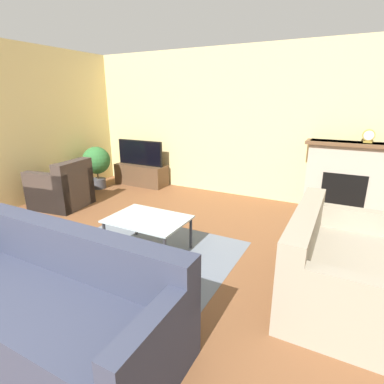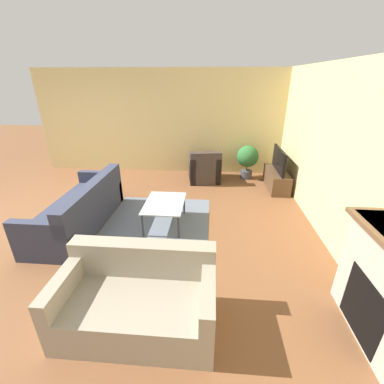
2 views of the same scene
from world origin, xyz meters
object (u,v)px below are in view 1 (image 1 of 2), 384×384
armchair_by_window (62,190)px  tv (140,153)px  mantel_clock (369,136)px  couch_sectional (51,304)px  potted_plant (97,163)px  couch_loveseat (333,268)px  coffee_table (148,221)px

armchair_by_window → tv: bearing=160.0°
armchair_by_window → mantel_clock: bearing=104.5°
couch_sectional → potted_plant: potted_plant is taller
potted_plant → armchair_by_window: bearing=-76.4°
couch_sectional → couch_loveseat: (1.90, 1.58, 0.00)m
couch_loveseat → coffee_table: (-2.05, -0.09, 0.10)m
tv → armchair_by_window: bearing=-101.9°
potted_plant → mantel_clock: mantel_clock is taller
couch_loveseat → potted_plant: 4.87m
coffee_table → mantel_clock: 3.49m
couch_sectional → armchair_by_window: same height
tv → couch_sectional: tv is taller
couch_sectional → tv: bearing=117.8°
potted_plant → coffee_table: bearing=-34.5°
armchair_by_window → mantel_clock: size_ratio=4.62×
couch_loveseat → mantel_clock: 2.61m
couch_sectional → couch_loveseat: 2.47m
couch_loveseat → potted_plant: potted_plant is taller
couch_loveseat → potted_plant: (-4.57, 1.65, 0.25)m
tv → coffee_table: 3.05m
coffee_table → mantel_clock: bearing=47.8°
coffee_table → potted_plant: 3.06m
tv → couch_sectional: 4.38m
mantel_clock → potted_plant: bearing=-170.9°
tv → mantel_clock: mantel_clock is taller
mantel_clock → armchair_by_window: bearing=-157.5°
mantel_clock → couch_sectional: bearing=-118.0°
coffee_table → mantel_clock: mantel_clock is taller
armchair_by_window → mantel_clock: (4.52, 1.87, 0.97)m
coffee_table → potted_plant: size_ratio=1.07×
armchair_by_window → potted_plant: potted_plant is taller
couch_sectional → coffee_table: bearing=95.7°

